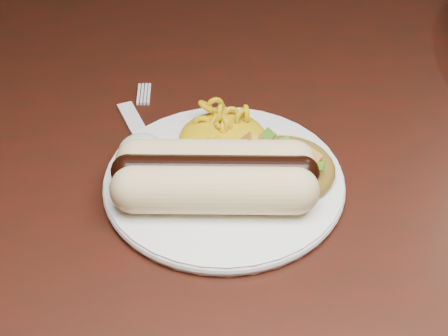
{
  "coord_description": "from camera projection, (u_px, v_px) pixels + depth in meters",
  "views": [
    {
      "loc": [
        -0.12,
        -0.6,
        1.15
      ],
      "look_at": [
        -0.1,
        -0.16,
        0.77
      ],
      "focal_mm": 55.0,
      "sensor_mm": 36.0,
      "label": 1
    }
  ],
  "objects": [
    {
      "name": "fork",
      "position": [
        140.0,
        132.0,
        0.65
      ],
      "size": [
        0.07,
        0.14,
        0.0
      ],
      "primitive_type": "cube",
      "rotation": [
        0.0,
        0.0,
        0.37
      ],
      "color": "silver",
      "rests_on": "table"
    },
    {
      "name": "table",
      "position": [
        312.0,
        152.0,
        0.78
      ],
      "size": [
        1.6,
        0.9,
        0.75
      ],
      "color": "#330E08",
      "rests_on": "floor"
    },
    {
      "name": "plate",
      "position": [
        224.0,
        181.0,
        0.59
      ],
      "size": [
        0.27,
        0.27,
        0.01
      ],
      "primitive_type": "cylinder",
      "rotation": [
        0.0,
        0.0,
        0.38
      ],
      "color": "white",
      "rests_on": "table"
    },
    {
      "name": "mac_and_cheese",
      "position": [
        223.0,
        127.0,
        0.62
      ],
      "size": [
        0.09,
        0.08,
        0.03
      ],
      "primitive_type": "ellipsoid",
      "rotation": [
        0.0,
        0.0,
        -0.17
      ],
      "color": "yellow",
      "rests_on": "plate"
    },
    {
      "name": "hotdog",
      "position": [
        215.0,
        175.0,
        0.56
      ],
      "size": [
        0.14,
        0.08,
        0.04
      ],
      "rotation": [
        0.0,
        0.0,
        -0.04
      ],
      "color": "#FDE19C",
      "rests_on": "plate"
    },
    {
      "name": "sour_cream",
      "position": [
        141.0,
        147.0,
        0.6
      ],
      "size": [
        0.05,
        0.05,
        0.02
      ],
      "primitive_type": "ellipsoid",
      "rotation": [
        0.0,
        0.0,
        0.33
      ],
      "color": "silver",
      "rests_on": "plate"
    },
    {
      "name": "taco_salad",
      "position": [
        284.0,
        161.0,
        0.58
      ],
      "size": [
        0.09,
        0.08,
        0.04
      ],
      "rotation": [
        0.0,
        0.0,
        0.14
      ],
      "color": "#A6461A",
      "rests_on": "plate"
    }
  ]
}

